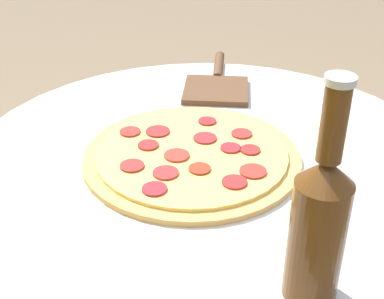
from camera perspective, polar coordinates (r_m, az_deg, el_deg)
The scene contains 4 objects.
table at distance 1.03m, azimuth 1.67°, elevation -8.76°, with size 0.85×0.85×0.69m.
pizza at distance 0.90m, azimuth -0.00°, elevation -0.67°, with size 0.37×0.37×0.02m.
beer_bottle at distance 0.61m, azimuth 13.37°, elevation -7.64°, with size 0.06×0.06×0.28m.
pizza_paddle at distance 1.18m, azimuth 2.65°, elevation 6.99°, with size 0.27×0.23×0.02m.
Camera 1 is at (-0.65, 0.46, 1.16)m, focal length 50.00 mm.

